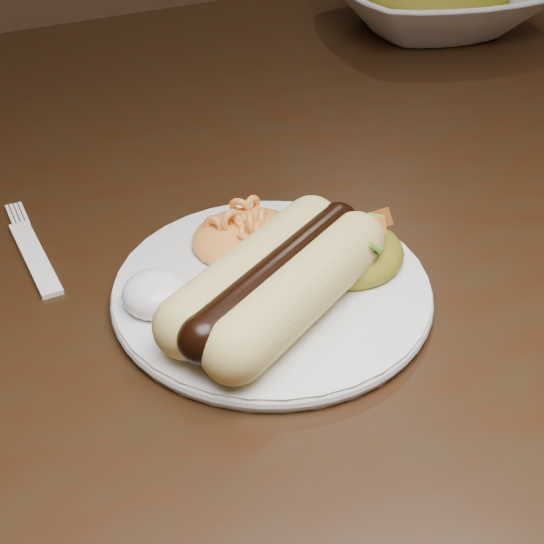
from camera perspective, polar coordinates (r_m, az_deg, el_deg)
name	(u,v)px	position (r m, az deg, el deg)	size (l,w,h in m)	color
table	(183,274)	(0.70, -6.75, -0.17)	(1.60, 0.90, 0.75)	black
plate	(272,290)	(0.52, 0.00, -1.38)	(0.22, 0.22, 0.01)	white
hotdog	(277,279)	(0.48, 0.38, -0.55)	(0.14, 0.13, 0.04)	#FDE67E
mac_and_cheese	(247,224)	(0.55, -1.88, 3.60)	(0.08, 0.08, 0.03)	#F9AD4C
sour_cream	(156,287)	(0.50, -8.76, -1.10)	(0.05, 0.05, 0.03)	white
taco_salad	(347,243)	(0.53, 5.69, 2.17)	(0.08, 0.08, 0.04)	#B16A06
fork	(35,258)	(0.58, -17.42, 1.04)	(0.02, 0.13, 0.00)	white
serving_bowl	(432,2)	(1.02, 11.97, 19.29)	(0.26, 0.26, 0.06)	silver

